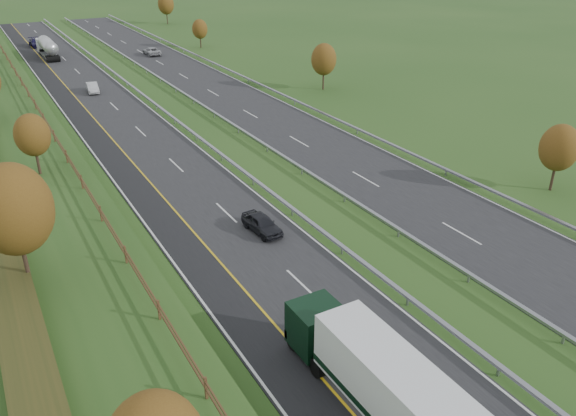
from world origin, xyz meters
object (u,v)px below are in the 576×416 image
Objects in this scene: car_silver_mid at (92,88)px; car_oncoming at (152,51)px; car_dark_near at (262,224)px; box_lorry at (407,407)px; road_tanker at (47,47)px; car_small_far at (36,43)px.

car_oncoming reaches higher than car_silver_mid.
car_dark_near is 49.04m from car_silver_mid.
box_lorry is 4.03× the size of car_dark_near.
box_lorry reaches higher than car_dark_near.
car_oncoming is at bearing -23.37° from road_tanker.
car_silver_mid is at bearing -87.50° from road_tanker.
road_tanker is 2.20× the size of car_oncoming.
box_lorry is 1.45× the size of road_tanker.
car_dark_near is at bearing -82.15° from car_silver_mid.
car_oncoming is (17.51, -19.64, -0.09)m from car_small_far.
car_silver_mid is 27.63m from car_oncoming.
box_lorry is at bearing -90.34° from road_tanker.
car_dark_near is at bearing -90.48° from car_small_far.
road_tanker reaches higher than car_small_far.
car_silver_mid is (1.31, -30.08, -1.14)m from road_tanker.
road_tanker is 30.13m from car_silver_mid.
car_oncoming reaches higher than car_dark_near.
car_oncoming is at bearing 61.01° from car_silver_mid.
box_lorry is 112.07m from car_small_far.
box_lorry is 2.94× the size of car_small_far.
car_silver_mid is at bearing 86.98° from car_dark_near.
car_silver_mid is at bearing 55.81° from car_oncoming.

